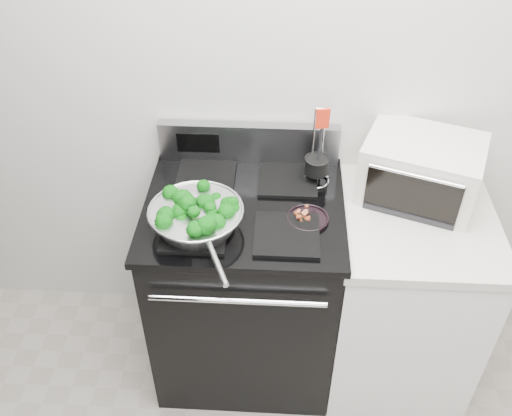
# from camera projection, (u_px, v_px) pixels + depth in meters

# --- Properties ---
(back_wall) EXTENTS (4.00, 0.02, 2.70)m
(back_wall) POSITION_uv_depth(u_px,v_px,m) (325.00, 74.00, 2.23)
(back_wall) COLOR beige
(back_wall) RESTS_ON ground
(gas_range) EXTENTS (0.79, 0.69, 1.13)m
(gas_range) POSITION_uv_depth(u_px,v_px,m) (245.00, 285.00, 2.54)
(gas_range) COLOR black
(gas_range) RESTS_ON floor
(counter) EXTENTS (0.62, 0.68, 0.92)m
(counter) POSITION_uv_depth(u_px,v_px,m) (400.00, 296.00, 2.52)
(counter) COLOR white
(counter) RESTS_ON floor
(skillet) EXTENTS (0.36, 0.54, 0.08)m
(skillet) POSITION_uv_depth(u_px,v_px,m) (196.00, 217.00, 2.10)
(skillet) COLOR silver
(skillet) RESTS_ON gas_range
(broccoli_pile) EXTENTS (0.28, 0.28, 0.10)m
(broccoli_pile) POSITION_uv_depth(u_px,v_px,m) (196.00, 212.00, 2.09)
(broccoli_pile) COLOR black
(broccoli_pile) RESTS_ON skillet
(bacon_plate) EXTENTS (0.16, 0.16, 0.04)m
(bacon_plate) POSITION_uv_depth(u_px,v_px,m) (308.00, 216.00, 2.16)
(bacon_plate) COLOR black
(bacon_plate) RESTS_ON gas_range
(utensil_holder) EXTENTS (0.11, 0.11, 0.35)m
(utensil_holder) POSITION_uv_depth(u_px,v_px,m) (316.00, 169.00, 2.31)
(utensil_holder) COLOR silver
(utensil_holder) RESTS_ON gas_range
(toaster_oven) EXTENTS (0.53, 0.46, 0.25)m
(toaster_oven) POSITION_uv_depth(u_px,v_px,m) (421.00, 169.00, 2.25)
(toaster_oven) COLOR beige
(toaster_oven) RESTS_ON counter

